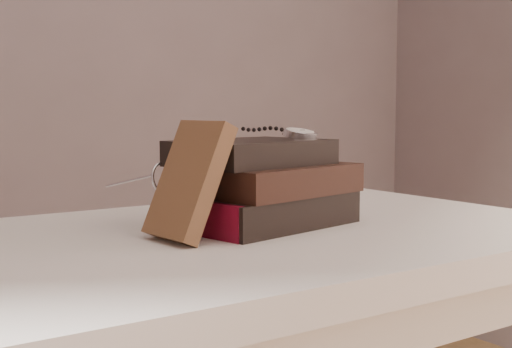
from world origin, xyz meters
TOP-DOWN VIEW (x-y plane):
  - table at (0.00, 0.35)m, footprint 1.00×0.60m
  - book_stack at (0.06, 0.37)m, footprint 0.28×0.22m
  - journal at (-0.08, 0.33)m, footprint 0.09×0.11m
  - pocket_watch at (0.13, 0.37)m, footprint 0.06×0.16m
  - eyeglasses at (-0.04, 0.43)m, footprint 0.13×0.14m

SIDE VIEW (x-z plane):
  - table at x=0.00m, z-range 0.28..1.03m
  - book_stack at x=0.06m, z-range 0.75..0.87m
  - eyeglasses at x=-0.04m, z-range 0.80..0.85m
  - journal at x=-0.08m, z-range 0.75..0.90m
  - pocket_watch at x=0.13m, z-range 0.87..0.89m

